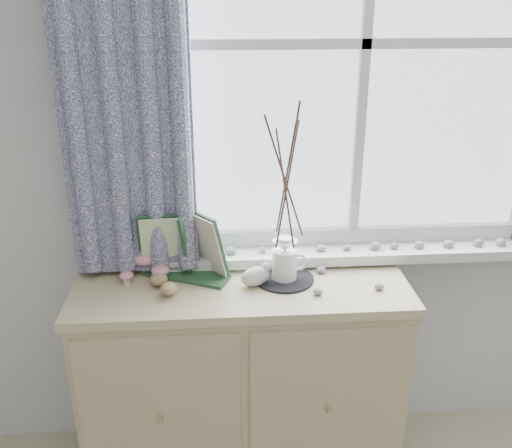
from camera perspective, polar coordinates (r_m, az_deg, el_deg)
name	(u,v)px	position (r m, az deg, el deg)	size (l,w,h in m)	color
sideboard	(242,381)	(2.28, -1.39, -15.43)	(1.20, 0.45, 0.85)	tan
botanical_book	(185,249)	(2.03, -7.13, -2.48)	(0.37, 0.13, 0.25)	#214528
toadstool_cluster	(147,263)	(2.11, -10.89, -3.87)	(0.18, 0.15, 0.09)	beige
wooden_eggs	(164,284)	(2.01, -9.21, -5.93)	(0.10, 0.12, 0.07)	tan
songbird_figurine	(255,275)	(2.02, -0.07, -5.16)	(0.15, 0.07, 0.08)	beige
crocheted_doily	(284,279)	(2.08, 2.84, -5.47)	(0.22, 0.22, 0.01)	black
twig_pitcher	(286,178)	(1.93, 3.06, 4.61)	(0.25, 0.25, 0.67)	white
sideboard_pebbles	(326,278)	(2.07, 6.98, -5.40)	(0.33, 0.23, 0.02)	gray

